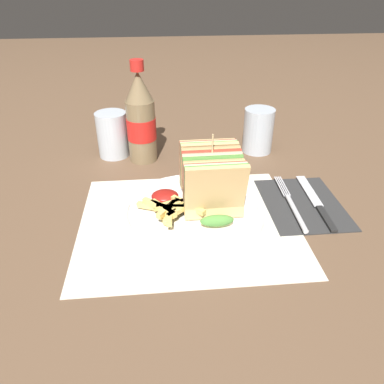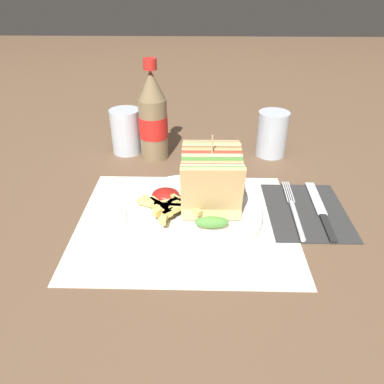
{
  "view_description": "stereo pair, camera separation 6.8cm",
  "coord_description": "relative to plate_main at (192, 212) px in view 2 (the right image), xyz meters",
  "views": [
    {
      "loc": [
        -0.04,
        -0.54,
        0.4
      ],
      "look_at": [
        0.02,
        0.04,
        0.04
      ],
      "focal_mm": 35.0,
      "sensor_mm": 36.0,
      "label": 1
    },
    {
      "loc": [
        0.03,
        -0.54,
        0.4
      ],
      "look_at": [
        0.02,
        0.04,
        0.04
      ],
      "focal_mm": 35.0,
      "sensor_mm": 36.0,
      "label": 2
    }
  ],
  "objects": [
    {
      "name": "club_sandwich",
      "position": [
        0.03,
        0.02,
        0.06
      ],
      "size": [
        0.1,
        0.17,
        0.14
      ],
      "color": "tan",
      "rests_on": "plate_main"
    },
    {
      "name": "glass_near",
      "position": [
        0.18,
        0.27,
        0.04
      ],
      "size": [
        0.07,
        0.07,
        0.11
      ],
      "color": "silver",
      "rests_on": "ground_plane"
    },
    {
      "name": "plate_main",
      "position": [
        0.0,
        0.0,
        0.0
      ],
      "size": [
        0.26,
        0.26,
        0.02
      ],
      "color": "white",
      "rests_on": "ground_plane"
    },
    {
      "name": "coke_bottle_near",
      "position": [
        -0.09,
        0.24,
        0.09
      ],
      "size": [
        0.07,
        0.07,
        0.23
      ],
      "color": "#7A6647",
      "rests_on": "ground_plane"
    },
    {
      "name": "napkin",
      "position": [
        0.21,
        0.02,
        -0.01
      ],
      "size": [
        0.14,
        0.19,
        0.0
      ],
      "color": "#2D2D2D",
      "rests_on": "ground_plane"
    },
    {
      "name": "ground_plane",
      "position": [
        -0.02,
        -0.02,
        -0.01
      ],
      "size": [
        4.0,
        4.0,
        0.0
      ],
      "primitive_type": "plane",
      "color": "brown"
    },
    {
      "name": "glass_far",
      "position": [
        -0.16,
        0.27,
        0.04
      ],
      "size": [
        0.07,
        0.07,
        0.11
      ],
      "color": "silver",
      "rests_on": "ground_plane"
    },
    {
      "name": "placemat",
      "position": [
        -0.01,
        -0.02,
        -0.01
      ],
      "size": [
        0.38,
        0.33,
        0.0
      ],
      "color": "silver",
      "rests_on": "ground_plane"
    },
    {
      "name": "fork",
      "position": [
        0.19,
        0.0,
        -0.0
      ],
      "size": [
        0.02,
        0.19,
        0.01
      ],
      "rotation": [
        0.0,
        0.0,
        -0.03
      ],
      "color": "silver",
      "rests_on": "napkin"
    },
    {
      "name": "knife",
      "position": [
        0.24,
        0.02,
        -0.0
      ],
      "size": [
        0.02,
        0.19,
        0.0
      ],
      "rotation": [
        0.0,
        0.0,
        -0.03
      ],
      "color": "black",
      "rests_on": "napkin"
    },
    {
      "name": "ketchup_blob",
      "position": [
        -0.05,
        0.03,
        0.02
      ],
      "size": [
        0.05,
        0.04,
        0.02
      ],
      "color": "maroon",
      "rests_on": "plate_main"
    },
    {
      "name": "fries_pile",
      "position": [
        -0.04,
        -0.01,
        0.02
      ],
      "size": [
        0.12,
        0.11,
        0.02
      ],
      "color": "#E5C166",
      "rests_on": "plate_main"
    }
  ]
}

